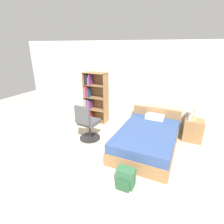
{
  "coord_description": "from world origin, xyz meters",
  "views": [
    {
      "loc": [
        1.26,
        -1.85,
        2.48
      ],
      "look_at": [
        -0.52,
        1.98,
        0.84
      ],
      "focal_mm": 28.0,
      "sensor_mm": 36.0,
      "label": 1
    }
  ],
  "objects": [
    {
      "name": "bed",
      "position": [
        0.45,
        2.03,
        0.27
      ],
      "size": [
        1.35,
        2.09,
        0.78
      ],
      "color": "olive",
      "rests_on": "ground_plane"
    },
    {
      "name": "backpack_green",
      "position": [
        0.41,
        0.57,
        0.18
      ],
      "size": [
        0.33,
        0.28,
        0.37
      ],
      "color": "#2D603D",
      "rests_on": "ground_plane"
    },
    {
      "name": "ground_plane",
      "position": [
        0.0,
        0.0,
        0.0
      ],
      "size": [
        14.0,
        14.0,
        0.0
      ],
      "primitive_type": "plane",
      "color": "beige"
    },
    {
      "name": "bookshelf",
      "position": [
        -1.68,
        2.98,
        0.83
      ],
      "size": [
        0.78,
        0.33,
        1.66
      ],
      "color": "olive",
      "rests_on": "ground_plane"
    },
    {
      "name": "table_lamp",
      "position": [
        1.42,
        2.93,
        0.99
      ],
      "size": [
        0.21,
        0.21,
        0.51
      ],
      "color": "tan",
      "rests_on": "nightstand"
    },
    {
      "name": "office_chair",
      "position": [
        -1.14,
        1.74,
        0.48
      ],
      "size": [
        0.57,
        0.62,
        1.04
      ],
      "color": "#232326",
      "rests_on": "ground_plane"
    },
    {
      "name": "wall_back",
      "position": [
        0.0,
        3.23,
        1.3
      ],
      "size": [
        9.0,
        0.06,
        2.6
      ],
      "color": "silver",
      "rests_on": "ground_plane"
    },
    {
      "name": "water_bottle",
      "position": [
        1.34,
        2.83,
        0.7
      ],
      "size": [
        0.06,
        0.06,
        0.2
      ],
      "color": "silver",
      "rests_on": "nightstand"
    },
    {
      "name": "nightstand",
      "position": [
        1.48,
        2.93,
        0.3
      ],
      "size": [
        0.49,
        0.42,
        0.6
      ],
      "color": "olive",
      "rests_on": "ground_plane"
    }
  ]
}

